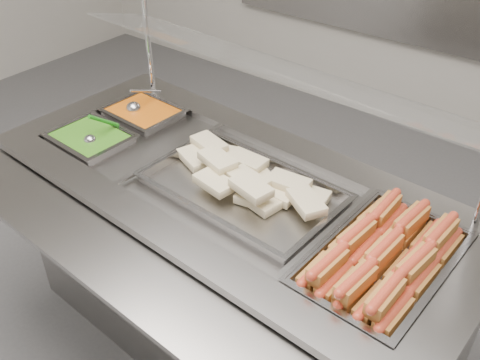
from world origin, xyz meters
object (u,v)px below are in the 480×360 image
Objects in this scene: sneeze_guard at (270,68)px; pan_hotdogs at (381,267)px; pan_wraps at (242,192)px; serving_spoon at (93,137)px; steam_counter at (231,268)px; ladle at (135,108)px.

sneeze_guard is 2.95× the size of pan_hotdogs.
serving_spoon is (-0.63, -0.11, 0.03)m from pan_wraps.
steam_counter is at bearing 177.71° from pan_wraps.
serving_spoon is at bearing -78.27° from ladle.
pan_hotdogs is at bearing -7.98° from ladle.
pan_wraps is at bearing 10.23° from serving_spoon.
serving_spoon is (0.05, -0.26, 0.00)m from ladle.
ladle is at bearing 166.92° from steam_counter.
pan_wraps is at bearing 177.71° from pan_hotdogs.
sneeze_guard is 0.71m from pan_hotdogs.
pan_wraps reaches higher than steam_counter.
sneeze_guard reaches higher than serving_spoon.
steam_counter is 0.77m from ladle.
sneeze_guard is 9.37× the size of serving_spoon.
pan_hotdogs is at bearing -21.57° from sneeze_guard.
pan_wraps is (0.05, -0.20, -0.36)m from sneeze_guard.
steam_counter is 10.78× the size of serving_spoon.
ladle is at bearing 101.73° from serving_spoon.
sneeze_guard is 0.42m from pan_wraps.
serving_spoon is (-0.58, -0.32, -0.33)m from sneeze_guard.
ladle is (-0.68, 0.15, 0.03)m from pan_wraps.
sneeze_guard reaches higher than steam_counter.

